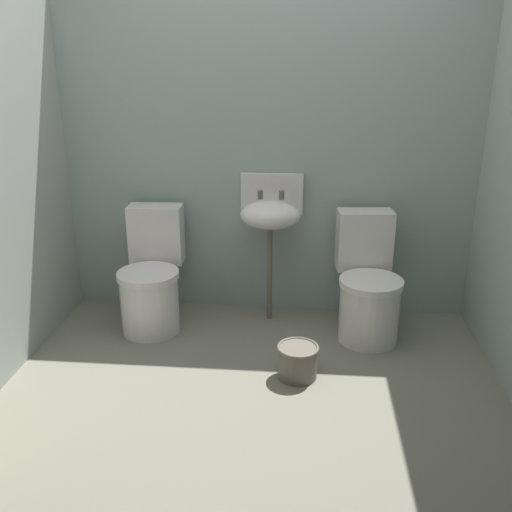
{
  "coord_description": "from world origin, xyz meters",
  "views": [
    {
      "loc": [
        0.26,
        -2.63,
        1.77
      ],
      "look_at": [
        0.0,
        0.28,
        0.7
      ],
      "focal_mm": 39.69,
      "sensor_mm": 36.0,
      "label": 1
    }
  ],
  "objects_px": {
    "toilet_right": "(368,288)",
    "bucket": "(298,361)",
    "sink": "(270,213)",
    "toilet_left": "(152,281)"
  },
  "relations": [
    {
      "from": "toilet_right",
      "to": "bucket",
      "type": "distance_m",
      "value": 0.75
    },
    {
      "from": "toilet_right",
      "to": "sink",
      "type": "distance_m",
      "value": 0.8
    },
    {
      "from": "sink",
      "to": "bucket",
      "type": "relative_size",
      "value": 4.15
    },
    {
      "from": "bucket",
      "to": "toilet_right",
      "type": "bearing_deg",
      "value": 52.96
    },
    {
      "from": "bucket",
      "to": "sink",
      "type": "bearing_deg",
      "value": 105.55
    },
    {
      "from": "toilet_left",
      "to": "sink",
      "type": "xyz_separation_m",
      "value": [
        0.78,
        0.19,
        0.43
      ]
    },
    {
      "from": "sink",
      "to": "toilet_left",
      "type": "bearing_deg",
      "value": -166.37
    },
    {
      "from": "toilet_right",
      "to": "sink",
      "type": "bearing_deg",
      "value": -21.95
    },
    {
      "from": "sink",
      "to": "bucket",
      "type": "distance_m",
      "value": 1.02
    },
    {
      "from": "toilet_right",
      "to": "bucket",
      "type": "bearing_deg",
      "value": 47.26
    }
  ]
}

